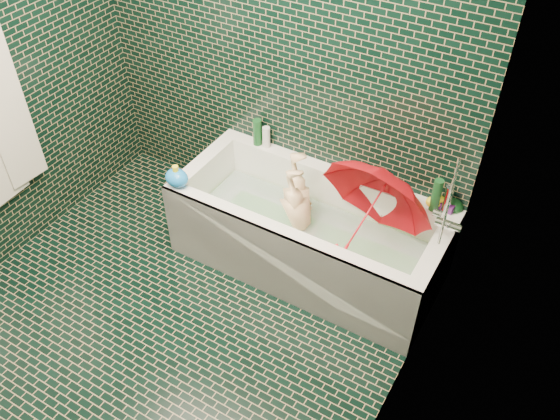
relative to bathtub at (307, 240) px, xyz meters
The scene contains 18 objects.
floor 1.12m from the bathtub, 114.07° to the right, with size 2.80×2.80×0.00m, color black.
wall_back 1.20m from the bathtub, 138.90° to the left, with size 2.80×2.80×0.00m, color black.
wall_right 1.68m from the bathtub, 49.85° to the right, with size 2.80×2.80×0.00m, color black.
bathtub is the anchor object (origin of this frame).
bath_mat 0.06m from the bathtub, 90.00° to the left, with size 1.35×0.47×0.01m, color #3FD22A.
water 0.09m from the bathtub, 90.00° to the left, with size 1.48×0.53×0.00m, color silver.
faucet 0.99m from the bathtub, ahead, with size 0.18×0.19×0.55m.
child 0.13m from the bathtub, 149.62° to the left, with size 0.33×0.22×0.91m, color beige.
umbrella 0.52m from the bathtub, ahead, with size 0.68×0.68×0.60m, color red.
soap_bottle_a 0.91m from the bathtub, 25.36° to the left, with size 0.09×0.09×0.24m, color white.
soap_bottle_b 0.87m from the bathtub, 23.12° to the left, with size 0.10×0.10×0.21m, color #5E1F76.
soap_bottle_c 0.91m from the bathtub, 23.14° to the left, with size 0.13×0.13×0.17m, color #14481F.
bottle_right_tall 0.86m from the bathtub, 24.52° to the left, with size 0.06×0.06×0.22m, color #14481F.
bottle_right_pump 0.92m from the bathtub, 23.61° to the left, with size 0.05×0.05×0.19m, color silver.
bottle_left_tall 0.80m from the bathtub, 149.61° to the left, with size 0.06×0.06×0.19m, color #14481F.
bottle_left_short 0.74m from the bathtub, 146.15° to the left, with size 0.05×0.05×0.15m, color white.
rubber_duck 0.83m from the bathtub, 25.80° to the left, with size 0.12×0.08×0.10m.
bath_toy 0.92m from the bathtub, 159.26° to the right, with size 0.17×0.14×0.15m.
Camera 1 is at (1.67, -1.41, 2.90)m, focal length 38.00 mm.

